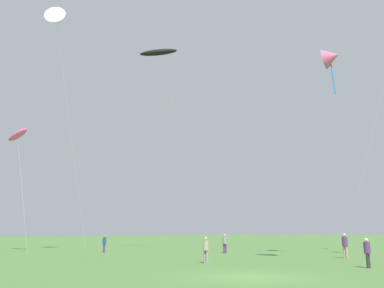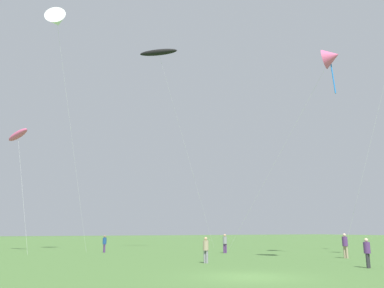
% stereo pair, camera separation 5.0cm
% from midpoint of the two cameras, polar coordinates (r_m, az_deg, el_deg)
% --- Properties ---
extents(ground, '(280.00, 280.00, 0.00)m').
position_cam_midpoint_polar(ground, '(18.92, 8.47, -18.74)').
color(ground, '#4C7538').
extents(person_standing_0, '(0.37, 0.37, 1.65)m').
position_cam_midpoint_polar(person_standing_0, '(26.13, 2.09, -15.01)').
color(person_standing_0, gray).
rests_on(person_standing_0, ground).
extents(person_standing_1, '(0.41, 0.41, 1.85)m').
position_cam_midpoint_polar(person_standing_1, '(32.88, 21.59, -13.47)').
color(person_standing_1, tan).
rests_on(person_standing_1, ground).
extents(person_standing_2, '(0.39, 0.39, 1.73)m').
position_cam_midpoint_polar(person_standing_2, '(37.58, 4.89, -14.15)').
color(person_standing_2, '#593372').
rests_on(person_standing_2, ground).
extents(person_standing_3, '(0.36, 0.36, 1.60)m').
position_cam_midpoint_polar(person_standing_3, '(39.34, -12.68, -13.94)').
color(person_standing_3, '#593372').
rests_on(person_standing_3, ground).
extents(person_standing_4, '(0.37, 0.37, 1.64)m').
position_cam_midpoint_polar(person_standing_4, '(24.92, 24.37, -14.08)').
color(person_standing_4, '#2D2D33').
rests_on(person_standing_4, ground).
extents(kite_flying_0, '(6.16, 3.82, 24.13)m').
position_cam_midpoint_polar(kite_flying_0, '(43.53, -19.20, 16.80)').
color(kite_flying_0, silver).
rests_on(kite_flying_0, ground).
extents(kite_flying_1, '(2.70, 5.82, 12.28)m').
position_cam_midpoint_polar(kite_flying_1, '(43.50, -24.17, 1.23)').
color(kite_flying_1, silver).
rests_on(kite_flying_1, ground).
extents(kite_flying_2, '(5.22, 12.16, 17.63)m').
position_cam_midpoint_polar(kite_flying_2, '(36.30, 19.81, 11.91)').
color(kite_flying_2, silver).
rests_on(kite_flying_2, ground).
extents(kite_flying_5, '(10.84, 4.59, 22.69)m').
position_cam_midpoint_polar(kite_flying_5, '(46.43, -4.91, 13.23)').
color(kite_flying_5, silver).
rests_on(kite_flying_5, ground).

